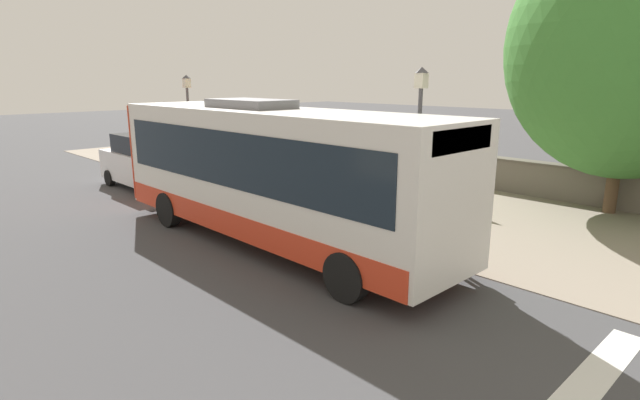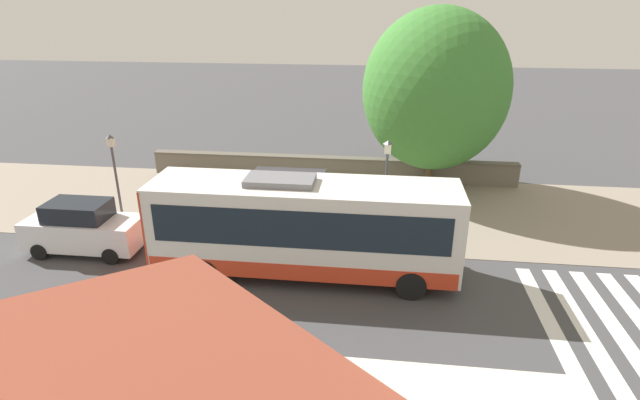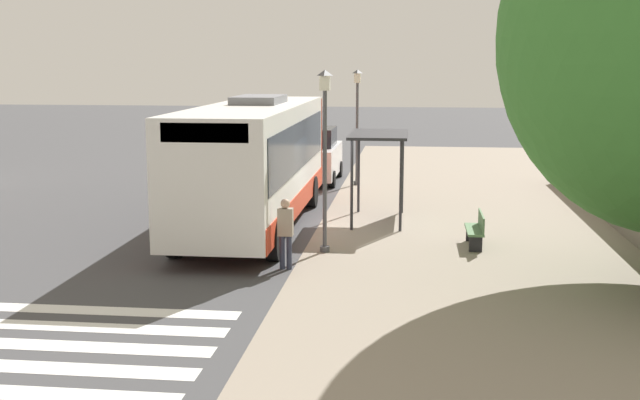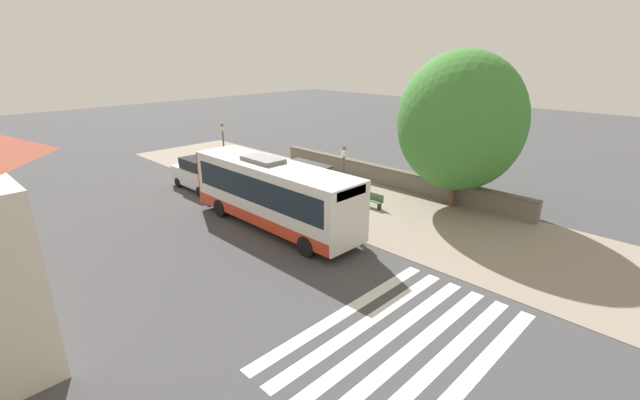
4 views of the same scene
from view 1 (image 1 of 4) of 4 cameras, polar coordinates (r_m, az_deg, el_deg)
The scene contains 11 objects.
ground_plane at distance 14.38m, azimuth -0.10°, elevation -3.24°, with size 120.00×120.00×0.00m, color #424244.
sidewalk_plaza at distance 17.69m, azimuth 10.46°, elevation -0.21°, with size 9.00×44.00×0.02m.
stone_wall at distance 20.93m, azimuth 17.04°, elevation 3.31°, with size 0.60×20.00×1.27m.
bus at distance 12.73m, azimuth -5.62°, elevation 3.28°, with size 2.71×10.69×3.68m.
bus_shelter at distance 15.94m, azimuth 1.91°, elevation 6.30°, with size 1.65×3.03×2.61m.
pedestrian at distance 11.23m, azimuth 15.83°, elevation -3.60°, with size 0.34×0.22×1.62m.
bench at distance 16.38m, azimuth 15.52°, elevation 0.06°, with size 0.40×1.50×0.88m.
street_lamp_near at distance 12.35m, azimuth 11.18°, elevation 6.23°, with size 0.28×0.28×4.46m.
street_lamp_far at distance 20.59m, azimuth -14.75°, elevation 8.74°, with size 0.28×0.28×4.34m.
shade_tree at distance 18.05m, azimuth 32.07°, elevation 14.64°, with size 7.20×7.20×9.08m.
parked_car_behind_bus at distance 20.66m, azimuth -19.53°, elevation 4.04°, with size 1.84×4.43×2.10m.
Camera 1 is at (9.54, 9.92, 4.17)m, focal length 28.00 mm.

